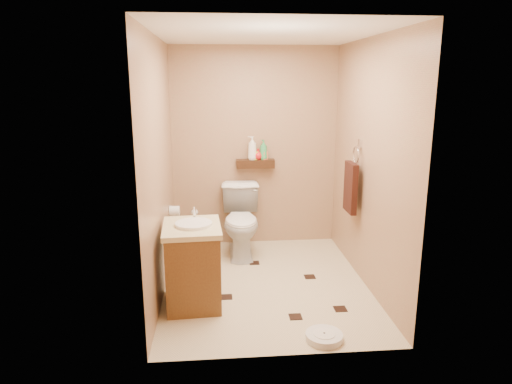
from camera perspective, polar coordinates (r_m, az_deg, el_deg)
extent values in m
plane|color=beige|center=(4.71, 1.19, -11.34)|extent=(2.50, 2.50, 0.00)
cube|color=#A2815C|center=(5.56, -0.16, 5.53)|extent=(2.00, 0.04, 2.40)
cube|color=#A2815C|center=(3.13, 3.79, -1.05)|extent=(2.00, 0.04, 2.40)
cube|color=#A2815C|center=(4.34, -11.98, 2.88)|extent=(0.04, 2.50, 2.40)
cube|color=#A2815C|center=(4.55, 13.89, 3.28)|extent=(0.04, 2.50, 2.40)
cube|color=white|center=(4.28, 1.36, 19.16)|extent=(2.00, 2.50, 0.02)
cube|color=#391C0F|center=(5.51, -0.08, 3.56)|extent=(0.46, 0.14, 0.10)
cube|color=black|center=(4.44, -3.72, -12.96)|extent=(0.11, 0.11, 0.01)
cube|color=black|center=(4.88, 6.74, -10.47)|extent=(0.11, 0.11, 0.01)
cube|color=black|center=(4.12, 4.95, -15.27)|extent=(0.11, 0.11, 0.01)
cube|color=black|center=(5.20, -6.48, -8.87)|extent=(0.11, 0.11, 0.01)
cube|color=black|center=(4.29, 10.49, -14.17)|extent=(0.11, 0.11, 0.01)
cube|color=black|center=(5.19, -0.21, -8.85)|extent=(0.11, 0.11, 0.01)
imported|color=white|center=(5.32, -1.83, -3.68)|extent=(0.46, 0.80, 0.80)
cube|color=brown|center=(4.22, -7.87, -9.30)|extent=(0.50, 0.60, 0.71)
cube|color=beige|center=(4.09, -8.04, -4.45)|extent=(0.54, 0.64, 0.05)
cylinder|color=white|center=(4.08, -7.80, -4.09)|extent=(0.33, 0.33, 0.05)
cylinder|color=silver|center=(4.25, -7.71, -2.51)|extent=(0.03, 0.03, 0.11)
cylinder|color=white|center=(3.82, 8.51, -17.46)|extent=(0.30, 0.30, 0.05)
cylinder|color=white|center=(3.80, 8.53, -17.08)|extent=(0.18, 0.18, 0.01)
cylinder|color=#175B5C|center=(5.65, -7.56, -6.37)|extent=(0.11, 0.11, 0.12)
cylinder|color=white|center=(5.58, -7.63, -4.17)|extent=(0.02, 0.02, 0.35)
sphere|color=white|center=(5.53, -7.69, -2.53)|extent=(0.08, 0.08, 0.08)
cube|color=silver|center=(4.76, 12.88, 5.97)|extent=(0.03, 0.06, 0.08)
torus|color=silver|center=(4.76, 12.40, 4.54)|extent=(0.02, 0.19, 0.19)
cube|color=#351510|center=(4.82, 11.74, 0.55)|extent=(0.06, 0.30, 0.52)
cylinder|color=white|center=(5.10, -10.15, -2.34)|extent=(0.11, 0.11, 0.11)
cylinder|color=silver|center=(5.09, -10.62, -1.70)|extent=(0.04, 0.02, 0.02)
imported|color=white|center=(5.48, -0.47, 5.52)|extent=(0.12, 0.12, 0.28)
imported|color=#E9FC35|center=(5.49, -0.15, 4.84)|extent=(0.08, 0.08, 0.15)
imported|color=red|center=(5.50, 0.26, 4.77)|extent=(0.11, 0.11, 0.13)
imported|color=#37A659|center=(5.49, 0.94, 5.31)|extent=(0.13, 0.13, 0.24)
imported|color=#F37A51|center=(5.50, 1.04, 4.83)|extent=(0.09, 0.09, 0.14)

